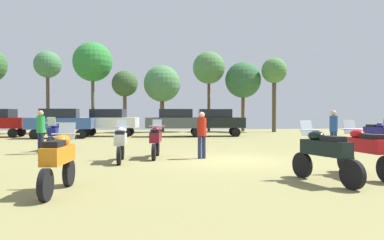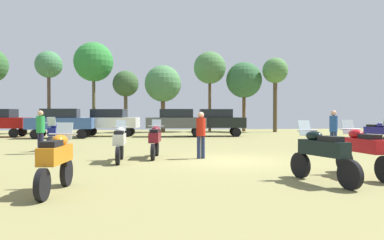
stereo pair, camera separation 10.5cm
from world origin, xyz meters
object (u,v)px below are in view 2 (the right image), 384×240
object	(u,v)px
motorcycle_4	(322,152)
tree_7	(94,62)
tree_1	(275,72)
tree_3	(49,66)
car_1	(61,121)
tree_8	(163,84)
motorcycle_3	(56,134)
motorcycle_1	(120,141)
car_3	(109,120)
person_2	(41,128)
person_3	(333,127)
motorcycle_5	(155,139)
motorcycle_6	(56,159)
tree_4	(244,80)
motorcycle_7	(376,132)
person_1	(201,131)
tree_2	(126,84)
car_4	(216,120)
tree_6	(210,68)
car_2	(176,121)
motorcycle_8	(363,149)

from	to	relation	value
motorcycle_4	tree_7	distance (m)	26.94
tree_1	tree_3	bearing A→B (deg)	179.19
car_1	tree_8	bearing A→B (deg)	-44.58
motorcycle_3	motorcycle_4	distance (m)	12.29
motorcycle_1	car_3	world-z (taller)	car_3
person_2	person_3	size ratio (longest dim) A/B	0.99
motorcycle_5	car_3	xyz separation A→B (m)	(-3.02, 13.98, 0.46)
motorcycle_6	tree_3	bearing A→B (deg)	109.61
tree_4	tree_7	world-z (taller)	tree_7
motorcycle_7	person_2	world-z (taller)	person_2
motorcycle_1	tree_4	bearing A→B (deg)	65.12
person_1	person_2	bearing A→B (deg)	144.17
tree_1	tree_4	xyz separation A→B (m)	(-2.51, 1.48, -0.63)
motorcycle_5	tree_2	xyz separation A→B (m)	(-2.05, 18.87, 3.51)
tree_3	tree_2	bearing A→B (deg)	0.55
person_2	tree_8	bearing A→B (deg)	108.08
car_4	person_3	distance (m)	12.16
tree_6	tree_7	size ratio (longest dim) A/B	0.95
car_4	person_2	bearing A→B (deg)	144.42
car_3	tree_8	world-z (taller)	tree_8
tree_6	car_3	bearing A→B (deg)	-143.57
car_1	tree_7	world-z (taller)	tree_7
car_1	car_2	size ratio (longest dim) A/B	0.98
car_1	car_3	xyz separation A→B (m)	(3.04, 1.91, 0.00)
motorcycle_3	motorcycle_8	world-z (taller)	motorcycle_3
tree_2	car_2	bearing A→B (deg)	-57.11
car_4	motorcycle_4	bearing A→B (deg)	-177.73
car_4	person_1	distance (m)	13.81
motorcycle_4	motorcycle_6	size ratio (longest dim) A/B	1.06
person_1	tree_2	xyz separation A→B (m)	(-3.73, 19.32, 3.21)
car_3	tree_6	bearing A→B (deg)	-44.30
car_3	motorcycle_1	bearing A→B (deg)	-163.94
motorcycle_8	car_2	xyz separation A→B (m)	(-3.41, 17.75, 0.43)
person_3	tree_1	size ratio (longest dim) A/B	0.27
motorcycle_6	tree_7	size ratio (longest dim) A/B	0.27
car_3	tree_6	distance (m)	11.81
tree_1	car_4	bearing A→B (deg)	-139.94
motorcycle_7	car_2	world-z (taller)	car_2
motorcycle_8	tree_6	distance (m)	25.88
tree_1	tree_7	distance (m)	16.25
person_1	tree_3	bearing A→B (deg)	103.33
car_1	person_1	size ratio (longest dim) A/B	2.50
person_3	tree_2	size ratio (longest dim) A/B	0.33
tree_7	tree_8	distance (m)	6.34
person_2	tree_3	world-z (taller)	tree_3
motorcycle_4	person_2	bearing A→B (deg)	122.48
person_3	tree_6	distance (m)	19.91
tree_2	tree_7	bearing A→B (deg)	171.10
person_3	tree_3	xyz separation A→B (m)	(-16.25, 17.60, 4.68)
car_4	tree_7	world-z (taller)	tree_7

